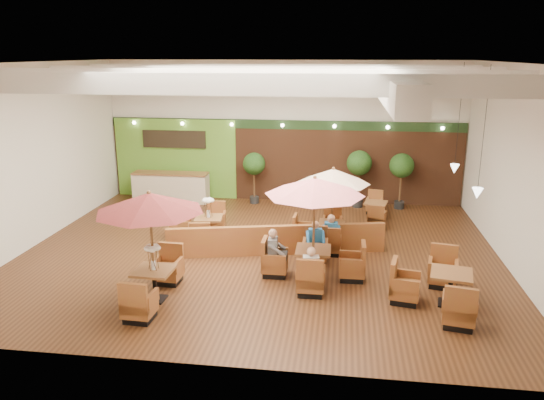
% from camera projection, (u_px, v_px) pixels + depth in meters
% --- Properties ---
extents(room, '(14.04, 14.00, 5.52)m').
position_uv_depth(room, '(274.00, 126.00, 16.00)').
color(room, '#381E0F').
rests_on(room, ground).
extents(service_counter, '(3.00, 0.75, 1.18)m').
position_uv_depth(service_counter, '(171.00, 187.00, 21.13)').
color(service_counter, beige).
rests_on(service_counter, ground).
extents(booth_divider, '(6.31, 1.62, 0.89)m').
position_uv_depth(booth_divider, '(277.00, 240.00, 15.57)').
color(booth_divider, brown).
rests_on(booth_divider, ground).
extents(table_0, '(2.53, 2.69, 2.74)m').
position_uv_depth(table_0, '(150.00, 218.00, 12.25)').
color(table_0, brown).
rests_on(table_0, ground).
extents(table_1, '(2.71, 2.71, 2.78)m').
position_uv_depth(table_1, '(314.00, 210.00, 13.59)').
color(table_1, brown).
rests_on(table_1, ground).
extents(table_2, '(2.32, 2.39, 2.45)m').
position_uv_depth(table_2, '(331.00, 189.00, 16.09)').
color(table_2, brown).
rests_on(table_2, ground).
extents(table_3, '(1.77, 2.59, 1.53)m').
position_uv_depth(table_3, '(201.00, 226.00, 16.86)').
color(table_3, brown).
rests_on(table_3, ground).
extents(table_4, '(1.98, 2.87, 1.04)m').
position_uv_depth(table_4, '(437.00, 289.00, 12.51)').
color(table_4, brown).
rests_on(table_4, ground).
extents(table_5, '(0.89, 2.35, 0.85)m').
position_uv_depth(table_5, '(375.00, 211.00, 18.81)').
color(table_5, brown).
rests_on(table_5, ground).
extents(topiary_0, '(0.87, 0.87, 2.02)m').
position_uv_depth(topiary_0, '(254.00, 166.00, 20.64)').
color(topiary_0, black).
rests_on(topiary_0, ground).
extents(topiary_1, '(0.95, 0.95, 2.21)m').
position_uv_depth(topiary_1, '(359.00, 165.00, 20.08)').
color(topiary_1, black).
rests_on(topiary_1, ground).
extents(topiary_2, '(0.92, 0.92, 2.14)m').
position_uv_depth(topiary_2, '(402.00, 168.00, 19.89)').
color(topiary_2, black).
rests_on(topiary_2, ground).
extents(diner_0, '(0.41, 0.35, 0.80)m').
position_uv_depth(diner_0, '(311.00, 265.00, 12.92)').
color(diner_0, silver).
rests_on(diner_0, ground).
extents(diner_1, '(0.40, 0.34, 0.77)m').
position_uv_depth(diner_1, '(315.00, 238.00, 14.87)').
color(diner_1, '#2971B2').
rests_on(diner_1, ground).
extents(diner_2, '(0.34, 0.42, 0.84)m').
position_uv_depth(diner_2, '(275.00, 248.00, 14.02)').
color(diner_2, slate).
rests_on(diner_2, ground).
extents(diner_3, '(0.38, 0.31, 0.79)m').
position_uv_depth(diner_3, '(331.00, 230.00, 15.50)').
color(diner_3, '#2971B2').
rests_on(diner_3, ground).
extents(diner_4, '(0.36, 0.29, 0.72)m').
position_uv_depth(diner_4, '(331.00, 231.00, 15.51)').
color(diner_4, silver).
rests_on(diner_4, ground).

